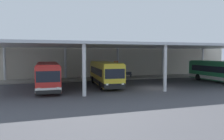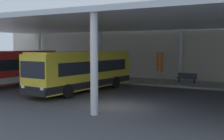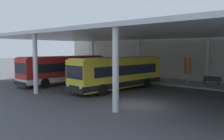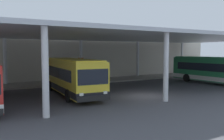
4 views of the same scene
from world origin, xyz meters
TOP-DOWN VIEW (x-y plane):
  - ground_plane at (0.00, 0.00)m, footprint 200.00×200.00m
  - platform_kerb at (0.00, 11.75)m, footprint 42.00×4.50m
  - station_building_facade at (0.00, 15.00)m, footprint 48.00×1.60m
  - canopy_shelter at (0.00, 5.50)m, footprint 40.00×17.00m
  - bus_nearest_bay at (-12.55, 3.07)m, footprint 2.95×10.60m
  - bus_second_bay at (-5.13, 3.97)m, footprint 3.33×10.69m
  - bench_waiting at (1.14, 11.82)m, footprint 1.80×0.45m
  - banner_sign at (-1.19, 10.94)m, footprint 0.70×0.12m

SIDE VIEW (x-z plane):
  - ground_plane at x=0.00m, z-range 0.00..0.00m
  - platform_kerb at x=0.00m, z-range 0.00..0.18m
  - bench_waiting at x=1.14m, z-range 0.20..1.12m
  - bus_nearest_bay at x=-12.55m, z-range 0.07..3.24m
  - bus_second_bay at x=-5.13m, z-range 0.07..3.24m
  - banner_sign at x=-1.19m, z-range 0.38..3.58m
  - station_building_facade at x=0.00m, z-range 0.00..6.42m
  - canopy_shelter at x=0.00m, z-range 2.52..8.07m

